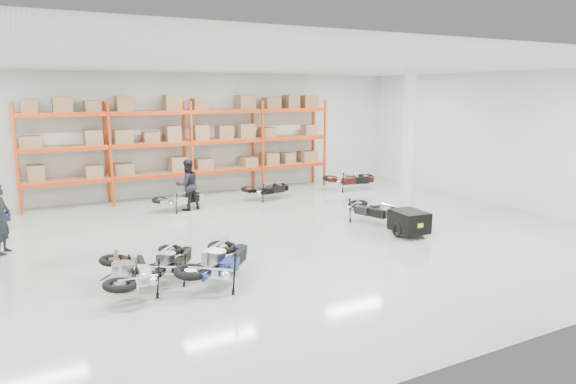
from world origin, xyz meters
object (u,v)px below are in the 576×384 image
moto_silver_left (128,266)px  moto_back_c (267,186)px  moto_black_far_left (170,256)px  person_left (1,219)px  moto_blue_centre (218,255)px  moto_back_b (180,196)px  moto_back_d (351,176)px  moto_touring_right (373,205)px  person_back (188,185)px  trailer (409,222)px

moto_silver_left → moto_back_c: 9.06m
moto_black_far_left → person_left: (-3.09, 3.56, 0.37)m
moto_blue_centre → moto_black_far_left: moto_blue_centre is taller
moto_back_b → moto_back_d: bearing=-105.8°
moto_back_c → moto_back_d: moto_back_d is taller
moto_blue_centre → moto_touring_right: moto_blue_centre is taller
moto_back_d → moto_silver_left: bearing=136.6°
moto_silver_left → person_back: 7.08m
moto_silver_left → moto_back_c: (6.15, 6.65, -0.05)m
moto_silver_left → moto_black_far_left: moto_silver_left is taller
trailer → person_left: 10.23m
moto_silver_left → trailer: 7.48m
moto_black_far_left → trailer: 6.55m
moto_blue_centre → moto_back_c: bearing=-80.3°
moto_back_b → moto_back_c: moto_back_c is taller
moto_back_c → moto_back_d: 3.66m
person_left → moto_black_far_left: bearing=-120.5°
trailer → person_back: (-4.33, 5.80, 0.44)m
moto_back_c → person_back: size_ratio=0.96×
moto_silver_left → moto_touring_right: (7.45, 2.14, -0.02)m
moto_touring_right → trailer: (0.00, -1.60, -0.13)m
moto_black_far_left → moto_touring_right: bearing=-132.0°
moto_touring_right → moto_back_d: (2.36, 4.56, 0.04)m
moto_back_d → person_back: person_back is taller
moto_back_c → moto_back_d: (3.66, 0.05, 0.07)m
moto_silver_left → person_left: (-2.18, 3.94, 0.31)m
moto_blue_centre → person_back: bearing=-59.7°
moto_back_b → moto_back_d: moto_back_d is taller
person_left → person_back: person_left is taller
person_back → moto_back_c: bearing=174.3°
moto_back_b → person_left: 5.68m
moto_back_b → moto_back_d: (6.91, 0.25, 0.09)m
moto_black_far_left → person_back: size_ratio=0.95×
person_left → moto_back_c: bearing=-53.5°
moto_touring_right → person_left: (-9.64, 1.80, 0.33)m
trailer → moto_back_b: (-4.56, 5.91, 0.08)m
moto_silver_left → trailer: moto_silver_left is taller
moto_back_b → person_back: size_ratio=0.93×
moto_back_c → person_left: size_ratio=0.94×
moto_black_far_left → moto_back_d: moto_back_d is taller
moto_silver_left → moto_black_far_left: bearing=-151.4°
moto_black_far_left → person_left: person_left is taller
moto_back_d → moto_touring_right: bearing=164.9°
moto_silver_left → moto_touring_right: 7.76m
moto_blue_centre → person_back: 6.82m
moto_blue_centre → moto_touring_right: (5.73, 2.47, -0.07)m
moto_back_d → person_left: (-11.99, -2.76, 0.29)m
moto_black_far_left → moto_back_c: size_ratio=0.99×
moto_silver_left → moto_back_c: moto_silver_left is taller
moto_silver_left → moto_black_far_left: size_ratio=1.11×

